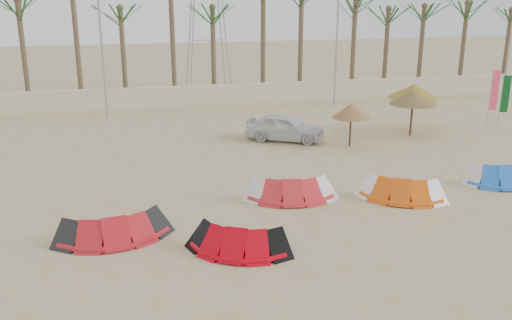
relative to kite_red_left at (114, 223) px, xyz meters
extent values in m
plane|color=tan|center=(5.15, -3.22, -0.42)|extent=(120.00, 120.00, 0.00)
cube|color=beige|center=(5.15, 18.78, 0.23)|extent=(60.00, 0.30, 1.30)
cylinder|color=brown|center=(1.15, 20.28, 2.83)|extent=(0.32, 0.32, 6.50)
ellipsoid|color=#194719|center=(1.15, 20.28, 6.08)|extent=(4.00, 4.00, 2.40)
cylinder|color=brown|center=(11.15, 20.28, 2.83)|extent=(0.32, 0.32, 6.50)
cylinder|color=brown|center=(21.15, 20.28, 2.83)|extent=(0.32, 0.32, 6.50)
cylinder|color=#A5A8AD|center=(-0.85, 16.78, 5.08)|extent=(0.14, 0.14, 11.00)
cylinder|color=#A5A8AD|center=(13.15, 16.78, 5.08)|extent=(0.14, 0.14, 11.00)
cylinder|color=#B3161E|center=(0.00, -0.31, -0.32)|extent=(3.23, 0.74, 0.20)
cube|color=black|center=(-1.46, -0.21, -0.17)|extent=(0.77, 1.18, 0.40)
cube|color=black|center=(1.46, -0.21, -0.17)|extent=(0.77, 1.18, 0.40)
cylinder|color=#BB000E|center=(3.61, -1.97, -0.32)|extent=(2.60, 1.42, 0.20)
cube|color=black|center=(2.35, -1.87, -0.17)|extent=(1.02, 1.25, 0.40)
cube|color=black|center=(4.87, -1.87, -0.17)|extent=(1.02, 1.25, 0.40)
cylinder|color=red|center=(6.25, 1.82, -0.32)|extent=(3.01, 0.61, 0.20)
cube|color=silver|center=(4.89, 1.92, -0.17)|extent=(0.74, 1.17, 0.40)
cube|color=silver|center=(7.60, 1.92, -0.17)|extent=(0.74, 1.17, 0.40)
cylinder|color=#DF520C|center=(10.20, 0.99, -0.32)|extent=(2.57, 1.53, 0.20)
cube|color=silver|center=(8.93, 1.09, -0.17)|extent=(1.05, 1.25, 0.40)
cube|color=silver|center=(11.47, 1.09, -0.17)|extent=(1.05, 1.25, 0.40)
cylinder|color=blue|center=(14.78, 1.60, -0.32)|extent=(2.61, 0.77, 0.20)
cube|color=beige|center=(13.60, 1.70, -0.17)|extent=(0.82, 1.20, 0.40)
cylinder|color=#4C331E|center=(10.88, 8.05, 0.59)|extent=(0.10, 0.10, 2.01)
cone|color=#996C3E|center=(10.88, 8.05, 1.34)|extent=(1.85, 1.85, 0.70)
cylinder|color=#4C331E|center=(14.64, 9.26, 0.71)|extent=(0.10, 0.10, 2.25)
cone|color=brown|center=(14.64, 9.26, 1.58)|extent=(2.37, 2.37, 0.70)
cylinder|color=#4C331E|center=(15.06, 10.02, 0.79)|extent=(0.10, 0.10, 2.42)
cone|color=olive|center=(15.06, 10.02, 1.75)|extent=(2.59, 2.59, 0.70)
cylinder|color=#A5A8AD|center=(19.38, 9.78, 1.25)|extent=(0.04, 0.04, 3.33)
cube|color=#FF4163|center=(19.60, 9.78, 1.65)|extent=(0.42, 0.04, 2.17)
cylinder|color=#A5A8AD|center=(19.96, 9.67, 1.10)|extent=(0.04, 0.04, 3.04)
cube|color=#0A4E1C|center=(20.18, 9.67, 1.46)|extent=(0.41, 0.11, 1.97)
imported|color=silver|center=(8.09, 9.71, 0.25)|extent=(4.22, 3.18, 1.34)
camera|label=1|loc=(1.01, -16.99, 7.31)|focal=40.00mm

